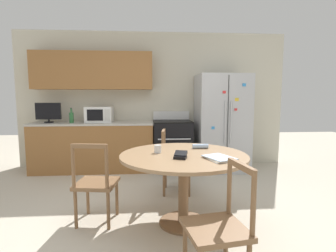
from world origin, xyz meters
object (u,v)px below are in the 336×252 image
Objects in this scene: dining_chair_left at (96,184)px; dining_chair_far at (175,162)px; oven_range at (172,145)px; candle_glass at (158,149)px; microwave at (99,114)px; countertop_tv at (48,112)px; counter_bottle at (71,117)px; wallet at (181,156)px; refrigerator at (221,123)px; dining_chair_near at (219,228)px.

dining_chair_far is at bearing 49.67° from dining_chair_left.
oven_range is 2.11m from candle_glass.
countertop_tv reaches higher than microwave.
counter_bottle is 1.70× the size of wallet.
refrigerator is at bearing 65.25° from wallet.
refrigerator is 4.02× the size of countertop_tv.
wallet is (0.21, -0.27, -0.01)m from candle_glass.
countertop_tv reaches higher than candle_glass.
oven_range is at bearing 80.54° from candle_glass.
oven_range is 3.08m from dining_chair_near.
dining_chair_far is at bearing -93.63° from oven_range.
oven_range is at bearing -8.27° from dining_chair_near.
oven_range is 1.90m from counter_bottle.
microwave is 2.22m from dining_chair_left.
dining_chair_left reaches higher than wallet.
counter_bottle is at bearing -178.49° from oven_range.
dining_chair_far is at bearing 87.15° from wallet.
microwave is 1.09× the size of countertop_tv.
refrigerator is at bearing -0.48° from counter_bottle.
wallet is (1.22, -2.40, -0.25)m from microwave.
wallet is at bearing -114.75° from refrigerator.
dining_chair_far is at bearing -44.82° from microwave.
microwave is at bearing 177.20° from oven_range.
refrigerator reaches higher than microwave.
oven_range is 2.29m from dining_chair_left.
refrigerator reaches higher than dining_chair_left.
dining_chair_left is at bearing -59.25° from countertop_tv.
oven_range is at bearing -0.06° from countertop_tv.
oven_range is at bearing 175.54° from refrigerator.
refrigerator reaches higher than counter_bottle.
dining_chair_near is 0.85m from wallet.
dining_chair_far is (1.75, -1.15, -0.57)m from counter_bottle.
countertop_tv is 0.49× the size of dining_chair_left.
refrigerator is 3.15m from countertop_tv.
wallet is (-0.06, -1.13, 0.36)m from dining_chair_far.
oven_range reaches higher than candle_glass.
microwave is 5.67× the size of candle_glass.
counter_bottle reaches higher than candle_glass.
microwave is at bearing 176.53° from refrigerator.
microwave reaches higher than candle_glass.
candle_glass is at bearing -53.63° from counter_bottle.
microwave is at bearing 106.55° from dining_chair_left.
dining_chair_far is (-0.08, -1.20, -0.03)m from oven_range.
refrigerator is 1.96× the size of dining_chair_far.
oven_range is 1.20× the size of dining_chair_far.
candle_glass is at bearing -64.63° from microwave.
dining_chair_far is at bearing 72.72° from candle_glass.
dining_chair_left is at bearing -68.09° from counter_bottle.
dining_chair_near is (0.06, -3.08, -0.03)m from oven_range.
oven_range is 2.36m from wallet.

